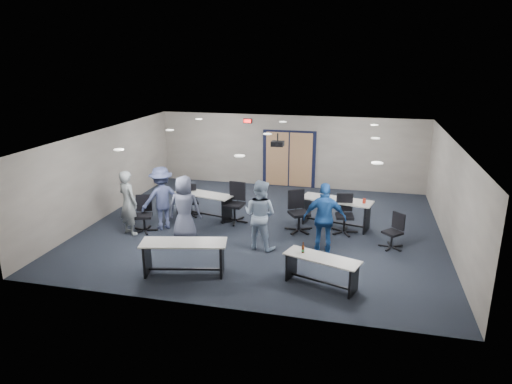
% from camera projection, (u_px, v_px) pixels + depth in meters
% --- Properties ---
extents(floor, '(10.00, 10.00, 0.00)m').
position_uv_depth(floor, '(263.00, 227.00, 13.33)').
color(floor, black).
rests_on(floor, ground).
extents(back_wall, '(10.00, 0.04, 2.70)m').
position_uv_depth(back_wall, '(289.00, 151.00, 17.13)').
color(back_wall, gray).
rests_on(back_wall, floor).
extents(front_wall, '(10.00, 0.04, 2.70)m').
position_uv_depth(front_wall, '(213.00, 245.00, 8.75)').
color(front_wall, gray).
rests_on(front_wall, floor).
extents(left_wall, '(0.04, 9.00, 2.70)m').
position_uv_depth(left_wall, '(105.00, 173.00, 14.05)').
color(left_wall, gray).
rests_on(left_wall, floor).
extents(right_wall, '(0.04, 9.00, 2.70)m').
position_uv_depth(right_wall, '(451.00, 195.00, 11.83)').
color(right_wall, gray).
rests_on(right_wall, floor).
extents(ceiling, '(10.00, 9.00, 0.04)m').
position_uv_depth(ceiling, '(264.00, 136.00, 12.55)').
color(ceiling, white).
rests_on(ceiling, back_wall).
extents(double_door, '(2.00, 0.07, 2.20)m').
position_uv_depth(double_door, '(289.00, 159.00, 17.18)').
color(double_door, black).
rests_on(double_door, back_wall).
extents(exit_sign, '(0.32, 0.07, 0.18)m').
position_uv_depth(exit_sign, '(248.00, 121.00, 17.11)').
color(exit_sign, black).
rests_on(exit_sign, back_wall).
extents(ceiling_projector, '(0.35, 0.32, 0.37)m').
position_uv_depth(ceiling_projector, '(278.00, 144.00, 13.03)').
color(ceiling_projector, black).
rests_on(ceiling_projector, ceiling).
extents(ceiling_can_lights, '(6.24, 5.74, 0.02)m').
position_uv_depth(ceiling_can_lights, '(266.00, 135.00, 12.79)').
color(ceiling_can_lights, white).
rests_on(ceiling_can_lights, ceiling).
extents(table_front_left, '(2.03, 1.05, 0.78)m').
position_uv_depth(table_front_left, '(184.00, 252.00, 10.38)').
color(table_front_left, '#B5B3AB').
rests_on(table_front_left, floor).
extents(table_front_right, '(1.74, 1.04, 0.92)m').
position_uv_depth(table_front_right, '(321.00, 266.00, 9.87)').
color(table_front_right, '#B5B3AB').
rests_on(table_front_right, floor).
extents(table_back_left, '(1.95, 1.05, 0.75)m').
position_uv_depth(table_back_left, '(204.00, 201.00, 14.06)').
color(table_back_left, '#B5B3AB').
rests_on(table_back_left, floor).
extents(table_back_right, '(2.14, 1.13, 0.96)m').
position_uv_depth(table_back_right, '(337.00, 208.00, 13.27)').
color(table_back_right, '#B5B3AB').
rests_on(table_back_right, floor).
extents(chair_back_a, '(0.83, 0.83, 0.97)m').
position_uv_depth(chair_back_a, '(191.00, 201.00, 14.16)').
color(chair_back_a, black).
rests_on(chair_back_a, floor).
extents(chair_back_b, '(0.83, 0.83, 1.20)m').
position_uv_depth(chair_back_b, '(234.00, 203.00, 13.57)').
color(chair_back_b, black).
rests_on(chair_back_b, floor).
extents(chair_back_c, '(1.01, 1.01, 1.17)m').
position_uv_depth(chair_back_c, '(299.00, 212.00, 12.88)').
color(chair_back_c, black).
rests_on(chair_back_c, floor).
extents(chair_back_d, '(0.79, 0.79, 1.10)m').
position_uv_depth(chair_back_d, '(345.00, 215.00, 12.76)').
color(chair_back_d, black).
rests_on(chair_back_d, floor).
extents(chair_loose_left, '(0.83, 0.83, 1.04)m').
position_uv_depth(chair_loose_left, '(144.00, 214.00, 12.87)').
color(chair_loose_left, black).
rests_on(chair_loose_left, floor).
extents(chair_loose_right, '(0.83, 0.83, 0.94)m').
position_uv_depth(chair_loose_right, '(393.00, 231.00, 11.78)').
color(chair_loose_right, black).
rests_on(chair_loose_right, floor).
extents(person_gray, '(0.79, 0.70, 1.83)m').
position_uv_depth(person_gray, '(128.00, 203.00, 12.62)').
color(person_gray, gray).
rests_on(person_gray, floor).
extents(person_plaid, '(0.92, 0.65, 1.78)m').
position_uv_depth(person_plaid, '(184.00, 208.00, 12.26)').
color(person_plaid, slate).
rests_on(person_plaid, floor).
extents(person_lightblue, '(1.04, 0.91, 1.83)m').
position_uv_depth(person_lightblue, '(260.00, 215.00, 11.69)').
color(person_lightblue, '#A0B7D4').
rests_on(person_lightblue, floor).
extents(person_navy, '(1.11, 0.56, 1.83)m').
position_uv_depth(person_navy, '(325.00, 218.00, 11.42)').
color(person_navy, navy).
rests_on(person_navy, floor).
extents(person_back, '(1.33, 1.29, 1.83)m').
position_uv_depth(person_back, '(162.00, 198.00, 13.01)').
color(person_back, '#424B77').
rests_on(person_back, floor).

